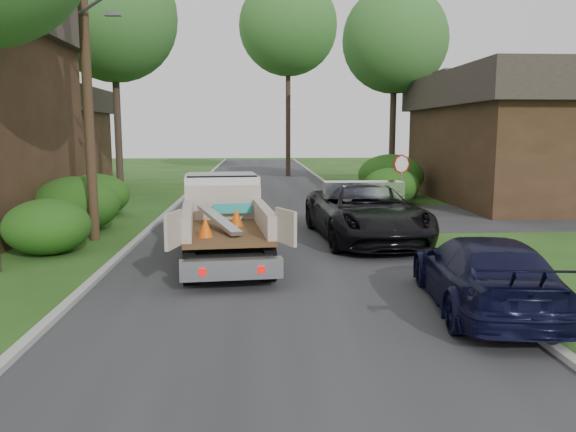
# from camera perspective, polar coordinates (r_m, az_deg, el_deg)

# --- Properties ---
(ground) EXTENTS (120.00, 120.00, 0.00)m
(ground) POSITION_cam_1_polar(r_m,az_deg,el_deg) (12.99, -1.15, -6.37)
(ground) COLOR #234513
(ground) RESTS_ON ground
(road) EXTENTS (8.00, 90.00, 0.02)m
(road) POSITION_cam_1_polar(r_m,az_deg,el_deg) (22.79, -2.10, 0.13)
(road) COLOR #28282B
(road) RESTS_ON ground
(side_street) EXTENTS (16.00, 7.00, 0.02)m
(side_street) POSITION_cam_1_polar(r_m,az_deg,el_deg) (25.11, 26.49, 0.01)
(side_street) COLOR #28282B
(side_street) RESTS_ON ground
(curb_left) EXTENTS (0.20, 90.00, 0.12)m
(curb_left) POSITION_cam_1_polar(r_m,az_deg,el_deg) (23.07, -12.33, 0.17)
(curb_left) COLOR #9E9E99
(curb_left) RESTS_ON ground
(curb_right) EXTENTS (0.20, 90.00, 0.12)m
(curb_right) POSITION_cam_1_polar(r_m,az_deg,el_deg) (23.23, 8.06, 0.35)
(curb_right) COLOR #9E9E99
(curb_right) RESTS_ON ground
(stop_sign) EXTENTS (0.71, 0.32, 2.48)m
(stop_sign) POSITION_cam_1_polar(r_m,az_deg,el_deg) (22.33, 11.43, 4.36)
(stop_sign) COLOR slate
(stop_sign) RESTS_ON ground
(utility_pole) EXTENTS (2.42, 1.25, 10.00)m
(utility_pole) POSITION_cam_1_polar(r_m,az_deg,el_deg) (18.32, -19.77, 13.80)
(utility_pole) COLOR #382619
(utility_pole) RESTS_ON ground
(house_left_far) EXTENTS (7.56, 7.56, 6.00)m
(house_left_far) POSITION_cam_1_polar(r_m,az_deg,el_deg) (36.92, -24.19, 7.36)
(house_left_far) COLOR #342315
(house_left_far) RESTS_ON ground
(house_right) EXTENTS (9.72, 12.96, 6.20)m
(house_right) POSITION_cam_1_polar(r_m,az_deg,el_deg) (29.76, 23.81, 7.48)
(house_right) COLOR #342315
(house_right) RESTS_ON ground
(hedge_left_a) EXTENTS (2.34, 2.34, 1.53)m
(hedge_left_a) POSITION_cam_1_polar(r_m,az_deg,el_deg) (16.77, -23.26, -0.99)
(hedge_left_a) COLOR #194911
(hedge_left_a) RESTS_ON ground
(hedge_left_b) EXTENTS (2.86, 2.86, 1.87)m
(hedge_left_b) POSITION_cam_1_polar(r_m,az_deg,el_deg) (20.12, -20.73, 1.12)
(hedge_left_b) COLOR #194911
(hedge_left_b) RESTS_ON ground
(hedge_left_c) EXTENTS (2.60, 2.60, 1.70)m
(hedge_left_c) POSITION_cam_1_polar(r_m,az_deg,el_deg) (23.55, -18.90, 2.02)
(hedge_left_c) COLOR #194911
(hedge_left_c) RESTS_ON ground
(hedge_right_a) EXTENTS (2.60, 2.60, 1.70)m
(hedge_right_a) POSITION_cam_1_polar(r_m,az_deg,el_deg) (26.42, 10.44, 3.00)
(hedge_right_a) COLOR #194911
(hedge_right_a) RESTS_ON ground
(hedge_right_b) EXTENTS (3.38, 3.38, 2.21)m
(hedge_right_b) POSITION_cam_1_polar(r_m,az_deg,el_deg) (29.47, 10.41, 4.06)
(hedge_right_b) COLOR #194911
(hedge_right_b) RESTS_ON ground
(tree_left_far) EXTENTS (6.40, 6.40, 12.20)m
(tree_left_far) POSITION_cam_1_polar(r_m,az_deg,el_deg) (30.89, -17.35, 18.70)
(tree_left_far) COLOR #2D2119
(tree_left_far) RESTS_ON ground
(tree_right_far) EXTENTS (6.00, 6.00, 11.50)m
(tree_right_far) POSITION_cam_1_polar(r_m,az_deg,el_deg) (33.89, 10.81, 17.13)
(tree_right_far) COLOR #2D2119
(tree_right_far) RESTS_ON ground
(tree_center_far) EXTENTS (7.20, 7.20, 14.60)m
(tree_center_far) POSITION_cam_1_polar(r_m,az_deg,el_deg) (43.29, 0.01, 18.72)
(tree_center_far) COLOR #2D2119
(tree_center_far) RESTS_ON ground
(flatbed_truck) EXTENTS (2.92, 5.91, 2.16)m
(flatbed_truck) POSITION_cam_1_polar(r_m,az_deg,el_deg) (15.16, -6.57, 0.28)
(flatbed_truck) COLOR black
(flatbed_truck) RESTS_ON ground
(black_pickup) EXTENTS (3.35, 6.51, 1.76)m
(black_pickup) POSITION_cam_1_polar(r_m,az_deg,el_deg) (17.55, 7.86, 0.40)
(black_pickup) COLOR black
(black_pickup) RESTS_ON ground
(navy_suv) EXTENTS (2.50, 5.07, 1.42)m
(navy_suv) POSITION_cam_1_polar(r_m,az_deg,el_deg) (11.23, 19.22, -5.52)
(navy_suv) COLOR black
(navy_suv) RESTS_ON ground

